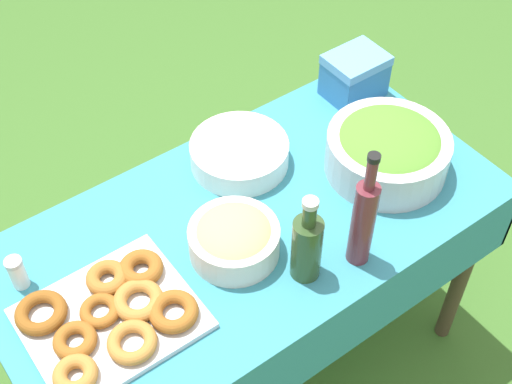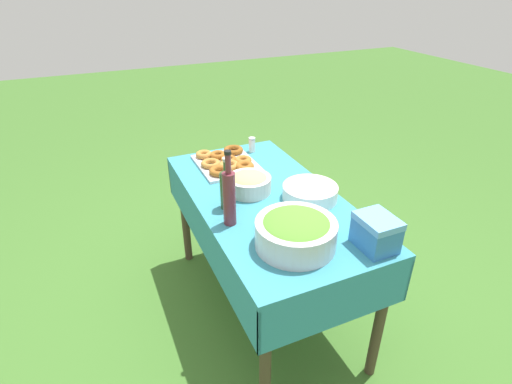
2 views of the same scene
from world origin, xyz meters
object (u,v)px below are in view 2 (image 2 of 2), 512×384
at_px(plate_stack, 310,192).
at_px(wine_bottle, 229,196).
at_px(cooler_box, 376,232).
at_px(pasta_bowl, 249,183).
at_px(salad_bowl, 296,231).
at_px(donut_platter, 226,162).
at_px(olive_oil_bottle, 228,189).

height_order(plate_stack, wine_bottle, wine_bottle).
height_order(plate_stack, cooler_box, cooler_box).
bearing_deg(pasta_bowl, plate_stack, -127.66).
distance_m(salad_bowl, cooler_box, 0.33).
relative_size(salad_bowl, cooler_box, 1.95).
bearing_deg(pasta_bowl, salad_bowl, 179.15).
relative_size(pasta_bowl, donut_platter, 0.57).
bearing_deg(wine_bottle, olive_oil_bottle, -17.11).
relative_size(wine_bottle, cooler_box, 2.06).
distance_m(wine_bottle, cooler_box, 0.64).
xyz_separation_m(donut_platter, cooler_box, (-0.99, -0.29, 0.05)).
xyz_separation_m(wine_bottle, cooler_box, (-0.41, -0.48, -0.07)).
distance_m(donut_platter, wine_bottle, 0.63).
distance_m(salad_bowl, donut_platter, 0.85).
bearing_deg(donut_platter, wine_bottle, 161.33).
bearing_deg(olive_oil_bottle, donut_platter, -19.13).
relative_size(pasta_bowl, olive_oil_bottle, 0.87).
relative_size(donut_platter, cooler_box, 2.33).
height_order(salad_bowl, wine_bottle, wine_bottle).
xyz_separation_m(plate_stack, cooler_box, (-0.46, -0.04, 0.04)).
xyz_separation_m(pasta_bowl, olive_oil_bottle, (-0.10, 0.15, 0.05)).
distance_m(olive_oil_bottle, wine_bottle, 0.15).
bearing_deg(pasta_bowl, donut_platter, -0.21).
xyz_separation_m(pasta_bowl, plate_stack, (-0.19, -0.25, -0.02)).
height_order(donut_platter, plate_stack, plate_stack).
xyz_separation_m(salad_bowl, wine_bottle, (0.27, 0.19, 0.07)).
relative_size(salad_bowl, olive_oil_bottle, 1.29).
bearing_deg(salad_bowl, wine_bottle, 34.91).
relative_size(donut_platter, olive_oil_bottle, 1.54).
bearing_deg(salad_bowl, cooler_box, -115.50).
height_order(wine_bottle, cooler_box, wine_bottle).
relative_size(donut_platter, plate_stack, 1.46).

